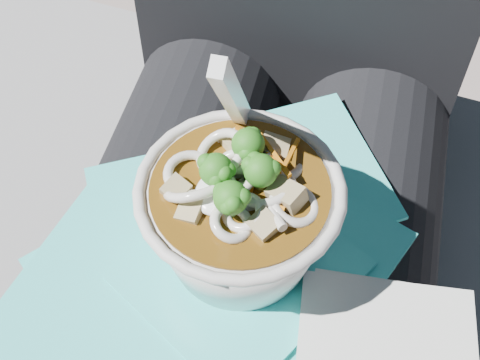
% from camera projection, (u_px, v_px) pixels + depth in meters
% --- Properties ---
extents(stone_ledge, '(1.05, 0.62, 0.45)m').
position_uv_depth(stone_ledge, '(267.00, 294.00, 0.96)').
color(stone_ledge, slate).
rests_on(stone_ledge, ground).
extents(lap, '(0.35, 0.48, 0.16)m').
position_uv_depth(lap, '(243.00, 286.00, 0.62)').
color(lap, black).
rests_on(lap, stone_ledge).
extents(person_body, '(0.34, 0.94, 1.01)m').
position_uv_depth(person_body, '(265.00, 193.00, 0.66)').
color(person_body, black).
rests_on(person_body, ground).
extents(plastic_bag, '(0.32, 0.36, 0.01)m').
position_uv_depth(plastic_bag, '(209.00, 251.00, 0.54)').
color(plastic_bag, '#31D0CD').
rests_on(plastic_bag, lap).
extents(napkins, '(0.14, 0.14, 0.01)m').
position_uv_depth(napkins, '(387.00, 357.00, 0.48)').
color(napkins, silver).
rests_on(napkins, plastic_bag).
extents(udon_bowl, '(0.19, 0.19, 0.20)m').
position_uv_depth(udon_bowl, '(240.00, 211.00, 0.49)').
color(udon_bowl, silver).
rests_on(udon_bowl, plastic_bag).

